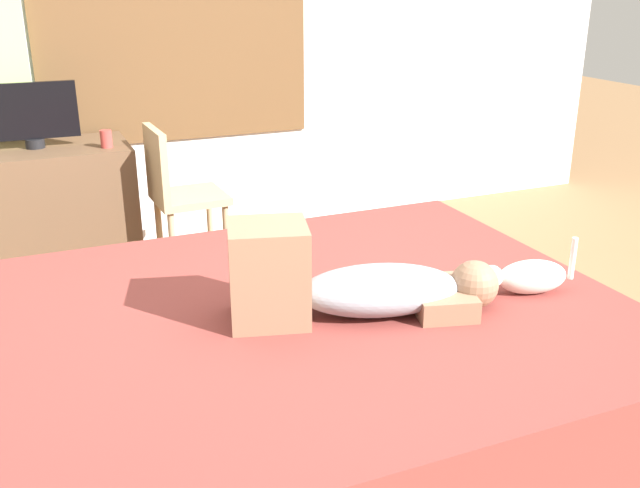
{
  "coord_description": "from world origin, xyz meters",
  "views": [
    {
      "loc": [
        -0.95,
        -2.0,
        1.63
      ],
      "look_at": [
        0.05,
        0.34,
        0.67
      ],
      "focal_mm": 40.46,
      "sensor_mm": 36.0,
      "label": 1
    }
  ],
  "objects_px": {
    "chair_by_desk": "(177,191)",
    "desk": "(51,212)",
    "cat": "(527,276)",
    "person_lying": "(352,284)",
    "cup": "(106,139)",
    "bed": "(316,370)",
    "tv_monitor": "(31,114)"
  },
  "relations": [
    {
      "from": "bed",
      "to": "cup",
      "type": "height_order",
      "value": "cup"
    },
    {
      "from": "cat",
      "to": "cup",
      "type": "distance_m",
      "value": 2.39
    },
    {
      "from": "desk",
      "to": "cup",
      "type": "bearing_deg",
      "value": -23.66
    },
    {
      "from": "person_lying",
      "to": "cup",
      "type": "xyz_separation_m",
      "value": [
        -0.54,
        1.96,
        0.15
      ]
    },
    {
      "from": "desk",
      "to": "bed",
      "type": "bearing_deg",
      "value": -68.75
    },
    {
      "from": "person_lying",
      "to": "desk",
      "type": "height_order",
      "value": "person_lying"
    },
    {
      "from": "tv_monitor",
      "to": "desk",
      "type": "bearing_deg",
      "value": 0.0
    },
    {
      "from": "person_lying",
      "to": "cup",
      "type": "bearing_deg",
      "value": 105.29
    },
    {
      "from": "person_lying",
      "to": "bed",
      "type": "bearing_deg",
      "value": 127.76
    },
    {
      "from": "bed",
      "to": "cup",
      "type": "bearing_deg",
      "value": 103.7
    },
    {
      "from": "cat",
      "to": "bed",
      "type": "bearing_deg",
      "value": 164.55
    },
    {
      "from": "person_lying",
      "to": "cat",
      "type": "xyz_separation_m",
      "value": [
        0.67,
        -0.1,
        -0.05
      ]
    },
    {
      "from": "person_lying",
      "to": "chair_by_desk",
      "type": "relative_size",
      "value": 1.09
    },
    {
      "from": "cat",
      "to": "chair_by_desk",
      "type": "relative_size",
      "value": 0.41
    },
    {
      "from": "cup",
      "to": "tv_monitor",
      "type": "bearing_deg",
      "value": 158.33
    },
    {
      "from": "chair_by_desk",
      "to": "desk",
      "type": "bearing_deg",
      "value": 153.55
    },
    {
      "from": "cup",
      "to": "person_lying",
      "type": "bearing_deg",
      "value": -74.71
    },
    {
      "from": "desk",
      "to": "chair_by_desk",
      "type": "relative_size",
      "value": 1.05
    },
    {
      "from": "cat",
      "to": "desk",
      "type": "distance_m",
      "value": 2.68
    },
    {
      "from": "bed",
      "to": "person_lying",
      "type": "height_order",
      "value": "person_lying"
    },
    {
      "from": "tv_monitor",
      "to": "cup",
      "type": "relative_size",
      "value": 5.08
    },
    {
      "from": "bed",
      "to": "desk",
      "type": "bearing_deg",
      "value": 111.25
    },
    {
      "from": "bed",
      "to": "cup",
      "type": "xyz_separation_m",
      "value": [
        -0.45,
        1.85,
        0.53
      ]
    },
    {
      "from": "bed",
      "to": "person_lying",
      "type": "bearing_deg",
      "value": -52.24
    },
    {
      "from": "desk",
      "to": "chair_by_desk",
      "type": "height_order",
      "value": "chair_by_desk"
    },
    {
      "from": "cup",
      "to": "chair_by_desk",
      "type": "distance_m",
      "value": 0.46
    },
    {
      "from": "cat",
      "to": "tv_monitor",
      "type": "distance_m",
      "value": 2.71
    },
    {
      "from": "tv_monitor",
      "to": "chair_by_desk",
      "type": "relative_size",
      "value": 0.56
    },
    {
      "from": "chair_by_desk",
      "to": "tv_monitor",
      "type": "bearing_deg",
      "value": 154.67
    },
    {
      "from": "tv_monitor",
      "to": "chair_by_desk",
      "type": "height_order",
      "value": "tv_monitor"
    },
    {
      "from": "desk",
      "to": "person_lying",
      "type": "bearing_deg",
      "value": -67.76
    },
    {
      "from": "bed",
      "to": "desk",
      "type": "height_order",
      "value": "desk"
    }
  ]
}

